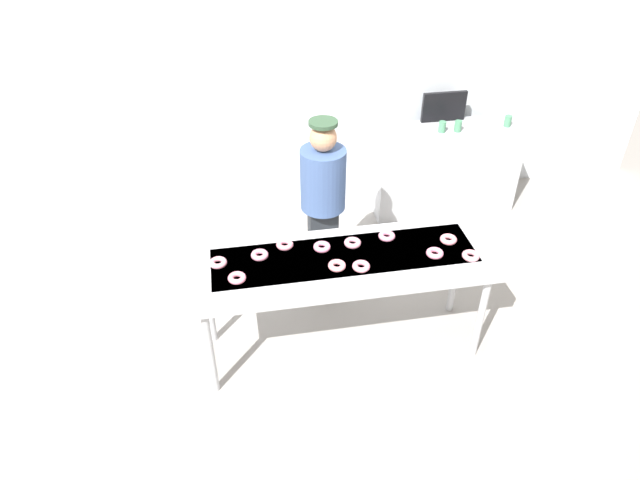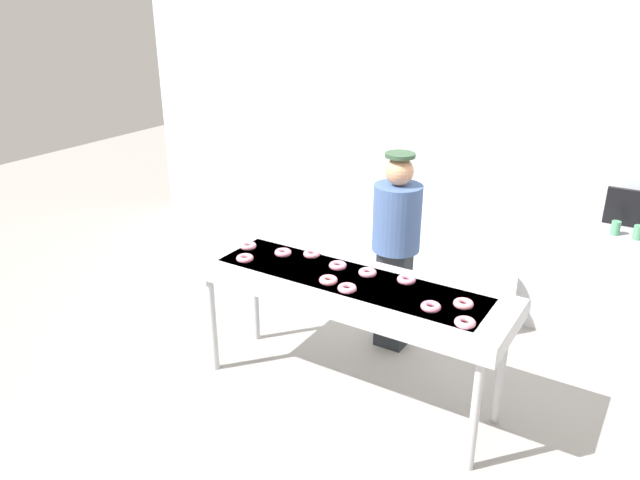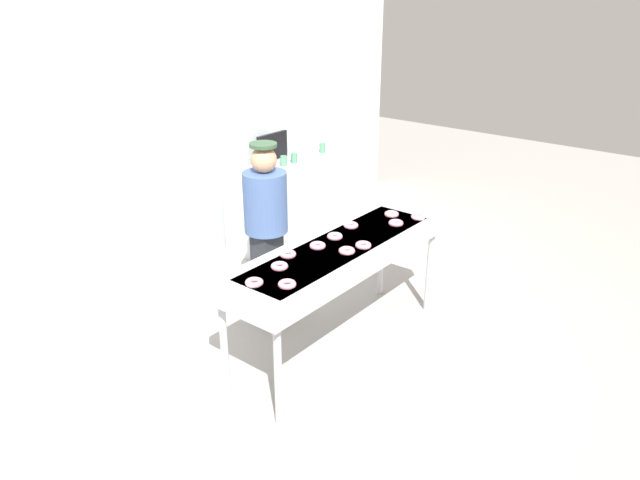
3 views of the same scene
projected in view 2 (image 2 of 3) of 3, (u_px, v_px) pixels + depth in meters
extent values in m
plane|color=#9E9993|center=(346.00, 393.00, 4.53)|extent=(16.00, 16.00, 0.00)
cube|color=silver|center=(474.00, 111.00, 5.73)|extent=(8.00, 0.12, 3.38)
cube|color=#B7BABF|center=(348.00, 287.00, 4.20)|extent=(2.25, 0.69, 0.13)
cube|color=slate|center=(349.00, 284.00, 4.19)|extent=(1.91, 0.48, 0.08)
cylinder|color=#B7BABF|center=(213.00, 323.00, 4.67)|extent=(0.06, 0.06, 0.80)
cylinder|color=#B7BABF|center=(475.00, 415.00, 3.67)|extent=(0.06, 0.06, 0.80)
cylinder|color=#B7BABF|center=(255.00, 296.00, 5.08)|extent=(0.06, 0.06, 0.80)
cylinder|color=#B7BABF|center=(501.00, 372.00, 4.08)|extent=(0.06, 0.06, 0.80)
torus|color=pink|center=(465.00, 322.00, 3.59)|extent=(0.16, 0.16, 0.04)
torus|color=pink|center=(368.00, 273.00, 4.21)|extent=(0.15, 0.15, 0.04)
torus|color=pink|center=(431.00, 307.00, 3.76)|extent=(0.14, 0.14, 0.04)
torus|color=pink|center=(406.00, 280.00, 4.11)|extent=(0.17, 0.17, 0.04)
torus|color=pink|center=(283.00, 253.00, 4.53)|extent=(0.16, 0.16, 0.04)
torus|color=pink|center=(312.00, 254.00, 4.50)|extent=(0.16, 0.16, 0.04)
torus|color=pink|center=(347.00, 288.00, 3.99)|extent=(0.17, 0.17, 0.04)
torus|color=pink|center=(248.00, 246.00, 4.64)|extent=(0.16, 0.16, 0.04)
torus|color=pink|center=(328.00, 280.00, 4.10)|extent=(0.14, 0.14, 0.04)
torus|color=pink|center=(463.00, 304.00, 3.80)|extent=(0.18, 0.18, 0.04)
torus|color=pink|center=(338.00, 265.00, 4.32)|extent=(0.17, 0.17, 0.04)
torus|color=pink|center=(245.00, 258.00, 4.43)|extent=(0.13, 0.13, 0.04)
cube|color=#22262B|center=(393.00, 298.00, 4.98)|extent=(0.24, 0.18, 0.86)
cylinder|color=#3F598C|center=(397.00, 218.00, 4.72)|extent=(0.37, 0.37, 0.52)
sphere|color=tan|center=(399.00, 171.00, 4.57)|extent=(0.22, 0.22, 0.22)
cylinder|color=#2F4932|center=(400.00, 155.00, 4.53)|extent=(0.23, 0.23, 0.03)
cube|color=#B7BABF|center=(618.00, 286.00, 5.11)|extent=(1.52, 0.52, 0.92)
cylinder|color=#4C8C66|center=(616.00, 228.00, 4.92)|extent=(0.07, 0.07, 0.11)
cylinder|color=#4C8C66|center=(638.00, 232.00, 4.83)|extent=(0.07, 0.07, 0.11)
cube|color=black|center=(636.00, 209.00, 5.04)|extent=(0.47, 0.04, 0.31)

